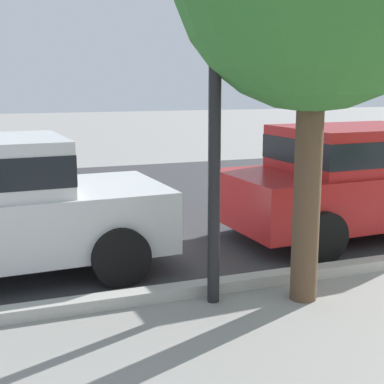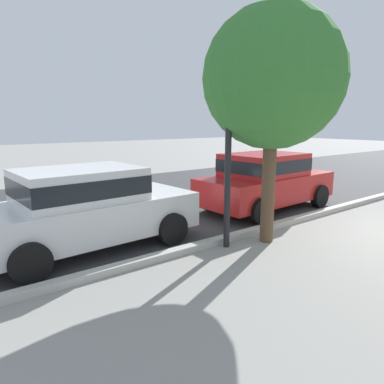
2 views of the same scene
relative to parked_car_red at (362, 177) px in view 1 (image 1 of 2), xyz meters
The scene contains 3 objects.
street_surface 3.41m from the parked_car_red, 81.74° to the left, with size 60.00×9.00×0.01m, color #38383A.
parked_car_red is the anchor object (origin of this frame).
lamp_post 3.74m from the parked_car_red, 152.04° to the right, with size 0.32×0.32×3.90m.
Camera 1 is at (-5.44, -2.10, 2.14)m, focal length 51.41 mm.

